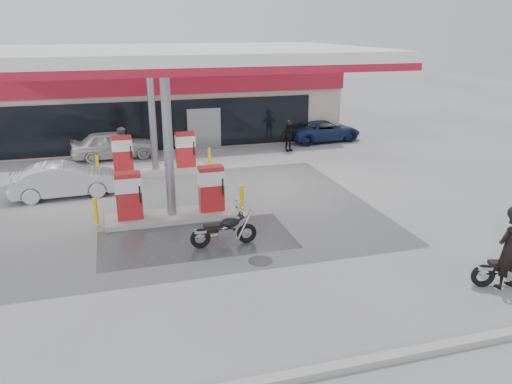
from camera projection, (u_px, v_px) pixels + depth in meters
ground at (181, 241)px, 15.51m from camera, size 90.00×90.00×0.00m
wet_patch at (196, 239)px, 15.64m from camera, size 6.00×3.00×0.00m
drain_cover at (260, 261)px, 14.21m from camera, size 0.70×0.70×0.01m
store_building at (141, 104)px, 29.39m from camera, size 22.00×8.22×4.00m
canopy at (155, 57)px, 18.39m from camera, size 16.00×10.02×5.51m
pump_island_near at (171, 199)px, 17.10m from camera, size 5.14×1.30×1.78m
pump_island_far at (155, 157)px, 22.57m from camera, size 5.14×1.30×1.78m
biker_main at (509, 250)px, 12.49m from camera, size 0.84×0.63×2.07m
parked_motorcycle at (225, 231)px, 15.10m from camera, size 2.06×0.79×1.06m
sedan_white at (114, 144)px, 25.03m from camera, size 4.25×1.88×1.42m
attendant at (123, 148)px, 23.04m from camera, size 1.06×1.17×1.98m
hatchback_silver at (65, 180)px, 19.42m from camera, size 4.13×1.66×1.34m
parked_car_right at (323, 130)px, 28.89m from camera, size 4.60×2.52×1.22m
biker_walking at (288, 137)px, 26.45m from camera, size 0.99×0.59×1.57m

